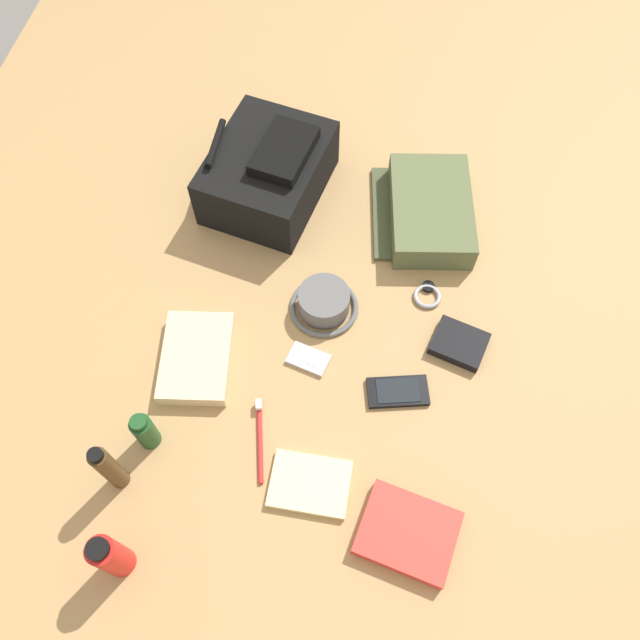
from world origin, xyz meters
The scene contains 15 objects.
ground_plane centered at (0.00, 0.00, -0.01)m, with size 2.64×2.02×0.02m, color #A8814F.
backpack centered at (0.35, 0.18, 0.07)m, with size 0.35×0.30×0.16m.
toiletry_pouch centered at (0.33, -0.20, 0.03)m, with size 0.31×0.26×0.07m.
bucket_hat centered at (0.05, 0.00, 0.03)m, with size 0.15×0.15×0.06m.
sunscreen_spray centered at (-0.53, 0.27, 0.08)m, with size 0.05×0.05×0.16m.
cologne_bottle centered at (-0.39, 0.32, 0.08)m, with size 0.03×0.03×0.17m.
shampoo_bottle centered at (-0.30, 0.29, 0.05)m, with size 0.04×0.04×0.11m.
paperback_novel centered at (-0.40, -0.23, 0.01)m, with size 0.17×0.20×0.03m.
cell_phone centered at (-0.12, -0.18, 0.01)m, with size 0.09×0.14×0.01m.
media_player centered at (-0.08, 0.01, 0.01)m, with size 0.07×0.09×0.01m.
wristwatch centered at (0.12, -0.22, 0.01)m, with size 0.07×0.06×0.01m.
toothbrush centered at (-0.26, 0.08, 0.01)m, with size 0.17×0.05×0.02m.
wallet centered at (0.01, -0.30, 0.01)m, with size 0.09×0.11×0.02m, color black.
notepad centered at (-0.34, -0.04, 0.01)m, with size 0.11×0.15×0.02m, color beige.
folded_towel centered at (-0.12, 0.24, 0.02)m, with size 0.20×0.14×0.04m, color beige.
Camera 1 is at (-0.63, -0.11, 1.23)m, focal length 36.05 mm.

